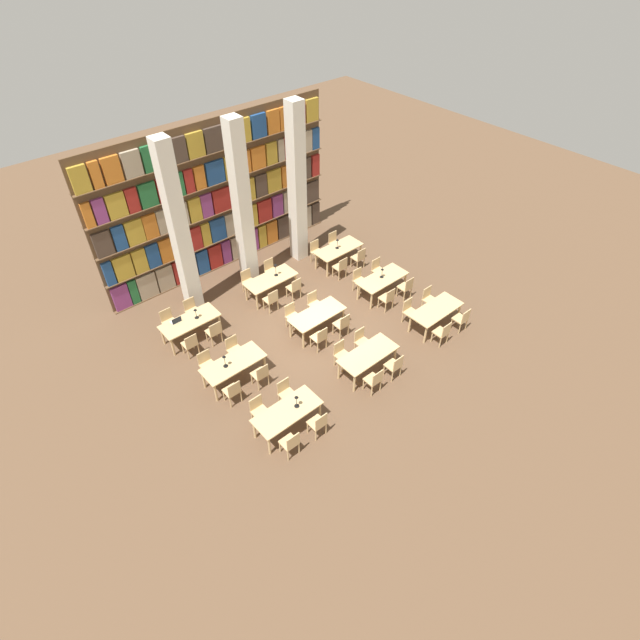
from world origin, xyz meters
The scene contains 57 objects.
ground_plane centered at (0.00, 0.00, 0.00)m, with size 40.00×40.00×0.00m, color brown.
bookshelf_bank centered at (0.01, 5.27, 2.60)m, with size 9.35×0.35×5.50m.
pillar_left centered at (-2.35, 3.76, 3.00)m, with size 0.50×0.50×6.00m.
pillar_center centered at (0.00, 3.76, 3.00)m, with size 0.50×0.50×6.00m.
pillar_right centered at (2.35, 3.76, 3.00)m, with size 0.50×0.50×6.00m.
reading_table_0 centered at (-3.07, -2.47, 0.65)m, with size 1.88×0.82×0.73m.
chair_0 centered at (-3.51, -3.17, 0.48)m, with size 0.42×0.40×0.88m.
chair_1 centered at (-3.51, -1.78, 0.48)m, with size 0.42×0.40×0.88m.
chair_2 centered at (-2.58, -3.17, 0.48)m, with size 0.42×0.40×0.88m.
chair_3 centered at (-2.58, -1.78, 0.48)m, with size 0.42×0.40×0.88m.
desk_lamp_0 centered at (-2.77, -2.52, 1.02)m, with size 0.14×0.14×0.43m.
reading_table_1 centered at (0.05, -2.36, 0.65)m, with size 1.88×0.82×0.73m.
chair_4 centered at (-0.37, -3.06, 0.48)m, with size 0.42×0.40×0.88m.
chair_5 centered at (-0.37, -1.67, 0.48)m, with size 0.42×0.40×0.88m.
chair_6 centered at (0.49, -3.06, 0.48)m, with size 0.42×0.40×0.88m.
chair_7 centered at (0.49, -1.67, 0.48)m, with size 0.42×0.40×0.88m.
reading_table_2 centered at (3.18, -2.37, 0.65)m, with size 1.88×0.82×0.73m.
chair_8 centered at (2.69, -3.07, 0.48)m, with size 0.42×0.40×0.88m.
chair_9 centered at (2.69, -1.68, 0.48)m, with size 0.42×0.40×0.88m.
chair_10 centered at (3.68, -3.07, 0.48)m, with size 0.42×0.40×0.88m.
chair_11 centered at (3.68, -1.68, 0.48)m, with size 0.42×0.40×0.88m.
reading_table_3 centered at (-3.18, -0.06, 0.65)m, with size 1.88×0.82×0.73m.
chair_12 centered at (-3.68, -0.76, 0.48)m, with size 0.42×0.40×0.88m.
chair_13 centered at (-3.68, 0.63, 0.48)m, with size 0.42×0.40×0.88m.
chair_14 centered at (-2.72, -0.76, 0.48)m, with size 0.42×0.40×0.88m.
chair_15 centered at (-2.72, 0.63, 0.48)m, with size 0.42×0.40×0.88m.
desk_lamp_1 centered at (-3.42, -0.05, 1.04)m, with size 0.14×0.14×0.45m.
reading_table_4 centered at (0.08, -0.01, 0.65)m, with size 1.88×0.82×0.73m.
chair_16 centered at (-0.41, -0.71, 0.48)m, with size 0.42×0.40×0.88m.
chair_17 centered at (-0.41, 0.68, 0.48)m, with size 0.42×0.40×0.88m.
chair_18 centered at (0.55, -0.71, 0.48)m, with size 0.42×0.40×0.88m.
chair_19 centered at (0.55, 0.68, 0.48)m, with size 0.42×0.40×0.88m.
reading_table_5 centered at (3.07, -0.05, 0.65)m, with size 1.88×0.82×0.73m.
chair_20 centered at (2.62, -0.74, 0.48)m, with size 0.42×0.40×0.88m.
chair_21 centered at (2.62, 0.65, 0.48)m, with size 0.42×0.40×0.88m.
chair_22 centered at (3.56, -0.74, 0.48)m, with size 0.42×0.40×0.88m.
chair_23 centered at (3.56, 0.65, 0.48)m, with size 0.42×0.40×0.88m.
desk_lamp_2 centered at (3.07, 0.00, 0.99)m, with size 0.14×0.14×0.39m.
reading_table_6 centered at (-3.21, 2.39, 0.65)m, with size 1.88×0.82×0.73m.
chair_24 centered at (-3.63, 1.69, 0.48)m, with size 0.42×0.40×0.88m.
chair_25 centered at (-3.63, 3.08, 0.48)m, with size 0.42×0.40×0.88m.
chair_26 centered at (-2.78, 1.69, 0.48)m, with size 0.42×0.40×0.88m.
chair_27 centered at (-2.78, 3.08, 0.48)m, with size 0.42×0.40×0.88m.
desk_lamp_3 centered at (-2.97, 2.34, 0.99)m, with size 0.14×0.14×0.39m.
laptop centered at (-3.56, 2.60, 0.77)m, with size 0.32×0.22×0.21m.
reading_table_7 centered at (0.06, 2.49, 0.65)m, with size 1.88×0.82×0.73m.
chair_28 centered at (-0.44, 1.79, 0.48)m, with size 0.42×0.40×0.88m.
chair_29 centered at (-0.44, 3.18, 0.48)m, with size 0.42×0.40×0.88m.
chair_30 centered at (0.57, 1.79, 0.48)m, with size 0.42×0.40×0.88m.
chair_31 centered at (0.57, 3.18, 0.48)m, with size 0.42×0.40×0.88m.
desk_lamp_4 centered at (0.32, 2.51, 1.07)m, with size 0.14×0.14×0.50m.
reading_table_8 centered at (3.15, 2.34, 0.65)m, with size 1.88×0.82×0.73m.
chair_32 centered at (2.64, 1.65, 0.48)m, with size 0.42×0.40×0.88m.
chair_33 centered at (2.64, 3.04, 0.48)m, with size 0.42×0.40×0.88m.
chair_34 centered at (3.58, 1.65, 0.48)m, with size 0.42×0.40×0.88m.
chair_35 centered at (3.58, 3.04, 0.48)m, with size 0.42×0.40×0.88m.
desk_lamp_5 centered at (3.11, 2.38, 1.01)m, with size 0.14×0.14×0.42m.
Camera 1 is at (-7.76, -9.26, 11.30)m, focal length 28.00 mm.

